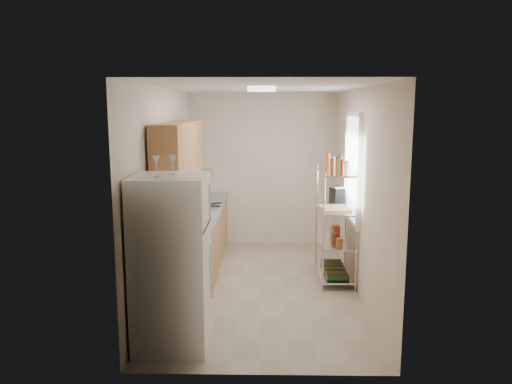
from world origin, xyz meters
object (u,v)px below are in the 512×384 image
refrigerator (172,263)px  cutting_board (335,208)px  rice_cooker (196,206)px  espresso_machine (337,195)px  frying_pan_large (200,206)px

refrigerator → cutting_board: refrigerator is taller
rice_cooker → espresso_machine: size_ratio=1.06×
espresso_machine → rice_cooker: bearing=168.1°
espresso_machine → refrigerator: bearing=-147.5°
frying_pan_large → cutting_board: bearing=-12.1°
rice_cooker → frying_pan_large: rice_cooker is taller
refrigerator → frying_pan_large: 2.51m
espresso_machine → frying_pan_large: bearing=154.8°
rice_cooker → cutting_board: size_ratio=0.60×
refrigerator → espresso_machine: size_ratio=6.62×
rice_cooker → frying_pan_large: size_ratio=1.04×
rice_cooker → espresso_machine: espresso_machine is taller
rice_cooker → frying_pan_large: 0.47m
cutting_board → espresso_machine: (0.08, 0.36, 0.11)m
refrigerator → rice_cooker: bearing=91.2°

